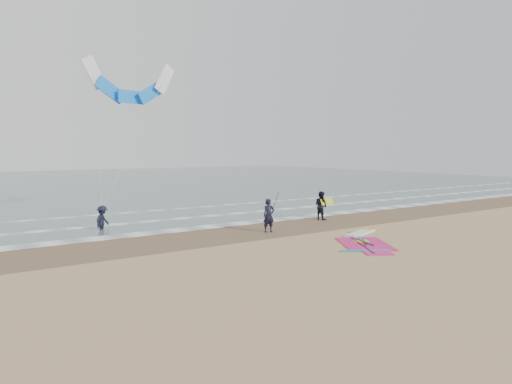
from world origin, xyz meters
TOP-DOWN VIEW (x-y plane):
  - ground at (0.00, 0.00)m, footprint 120.00×120.00m
  - sea_water at (0.00, 48.00)m, footprint 120.00×80.00m
  - wet_sand_band at (0.00, 6.00)m, footprint 120.00×5.00m
  - foam_waterline at (0.00, 10.44)m, footprint 120.00×9.15m
  - windsurf_rig at (2.16, 0.50)m, footprint 5.15×4.88m
  - person_standing at (-0.23, 5.05)m, footprint 0.71×0.52m
  - person_walking at (5.04, 6.80)m, footprint 0.78×0.95m
  - person_wading at (-7.38, 10.72)m, footprint 1.21×1.21m
  - held_pole at (0.07, 5.05)m, footprint 0.17×0.86m
  - carried_kiteboard at (5.44, 6.70)m, footprint 1.30×0.51m
  - surf_kite at (-4.44, 14.14)m, footprint 6.13×3.79m

SIDE VIEW (x-z plane):
  - ground at x=0.00m, z-range 0.00..0.00m
  - wet_sand_band at x=0.00m, z-range 0.00..0.01m
  - sea_water at x=0.00m, z-range 0.00..0.02m
  - foam_waterline at x=0.00m, z-range 0.02..0.04m
  - windsurf_rig at x=2.16m, z-range -0.03..0.10m
  - person_wading at x=-7.38m, z-range 0.00..1.68m
  - person_standing at x=-0.23m, z-range 0.00..1.79m
  - person_walking at x=5.04m, z-range 0.00..1.79m
  - carried_kiteboard at x=5.44m, z-range 0.94..1.33m
  - held_pole at x=0.07m, z-range 0.40..2.22m
  - surf_kite at x=-4.44m, z-range 3.87..12.79m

